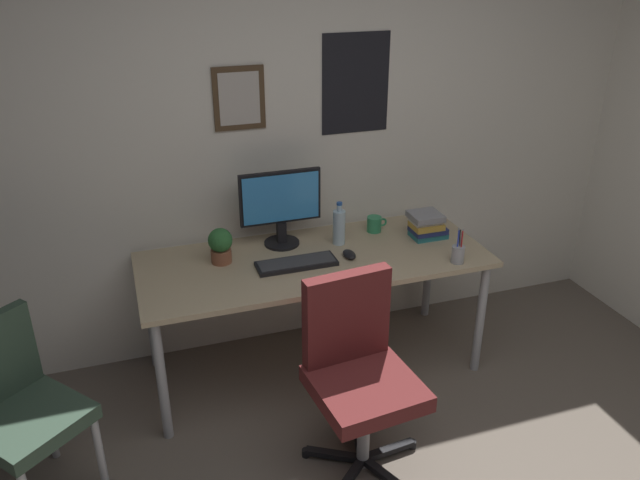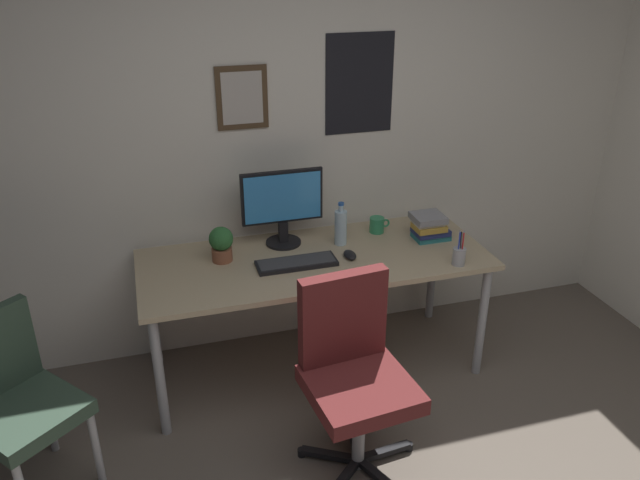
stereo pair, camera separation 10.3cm
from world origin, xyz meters
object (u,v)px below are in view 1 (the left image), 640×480
Objects in this scene: potted_plant at (220,245)px; pen_cup at (458,253)px; coffee_mug_near at (375,224)px; side_chair at (17,403)px; water_bottle at (339,226)px; monitor at (281,205)px; computer_mouse at (349,254)px; office_chair at (358,366)px; book_stack_left at (427,225)px; keyboard at (296,263)px.

pen_cup is (1.20, -0.40, -0.05)m from potted_plant.
side_chair is at bearing -160.16° from coffee_mug_near.
side_chair is 3.47× the size of water_bottle.
monitor is 1.82× the size of water_bottle.
water_bottle reaches higher than side_chair.
pen_cup reaches higher than computer_mouse.
monitor is at bearing 162.47° from water_bottle.
office_chair reaches higher than pen_cup.
pen_cup is 0.95× the size of book_stack_left.
water_bottle is at bearing -160.45° from coffee_mug_near.
water_bottle is 0.68m from potted_plant.
side_chair is 7.95× the size of computer_mouse.
keyboard is 0.42m from potted_plant.
office_chair is 0.72m from keyboard.
potted_plant is at bearing 166.04° from computer_mouse.
water_bottle is (1.69, 0.61, 0.33)m from side_chair.
monitor reaches higher than coffee_mug_near.
keyboard is (0.00, -0.28, -0.23)m from monitor.
pen_cup reaches higher than keyboard.
keyboard is at bearing -173.01° from book_stack_left.
keyboard is 0.30m from computer_mouse.
monitor is at bearing 148.04° from pen_cup.
book_stack_left is at bearing -3.20° from potted_plant.
keyboard is 0.63m from coffee_mug_near.
potted_plant is (-0.67, 0.17, 0.09)m from computer_mouse.
coffee_mug_near is 0.31m from book_stack_left.
potted_plant is 1.27m from pen_cup.
side_chair is 1.90× the size of monitor.
book_stack_left is (0.51, -0.08, -0.03)m from water_bottle.
water_bottle is 1.29× the size of potted_plant.
office_chair reaches higher than keyboard.
coffee_mug_near is at bearing 46.14° from computer_mouse.
keyboard is at bearing -154.00° from coffee_mug_near.
potted_plant is at bearing 161.37° from pen_cup.
monitor is 2.30× the size of pen_cup.
book_stack_left is (0.82, -0.18, -0.16)m from monitor.
side_chair is 2.24m from pen_cup.
computer_mouse is (0.21, 0.68, 0.22)m from office_chair.
coffee_mug_near is 0.59× the size of book_stack_left.
monitor reaches higher than book_stack_left.
potted_plant is 0.98× the size of pen_cup.
book_stack_left reaches higher than side_chair.
monitor is 3.71× the size of coffee_mug_near.
monitor is 0.86m from book_stack_left.
book_stack_left reaches higher than keyboard.
computer_mouse is at bearing -169.02° from book_stack_left.
pen_cup is (0.53, -0.24, 0.04)m from computer_mouse.
water_bottle reaches higher than potted_plant.
water_bottle reaches higher than computer_mouse.
office_chair is 1.49m from side_chair.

